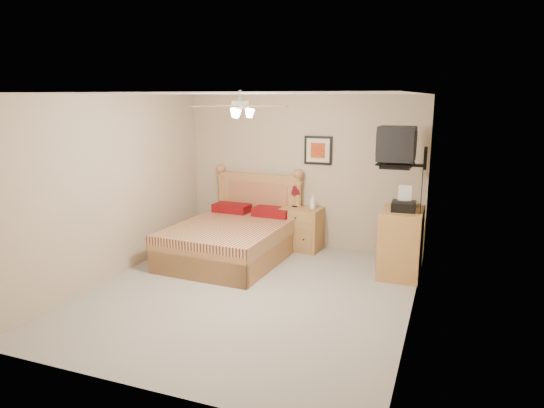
{
  "coord_description": "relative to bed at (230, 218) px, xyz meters",
  "views": [
    {
      "loc": [
        2.34,
        -5.35,
        2.47
      ],
      "look_at": [
        -0.02,
        0.9,
        0.98
      ],
      "focal_mm": 32.0,
      "sensor_mm": 36.0,
      "label": 1
    }
  ],
  "objects": [
    {
      "name": "wall_tv",
      "position": [
        2.54,
        0.22,
        1.15
      ],
      "size": [
        0.56,
        0.46,
        0.58
      ],
      "primitive_type": null,
      "color": "black",
      "rests_on": "wall_right"
    },
    {
      "name": "magazine_lower",
      "position": [
        2.52,
        0.56,
        0.29
      ],
      "size": [
        0.25,
        0.29,
        0.02
      ],
      "primitive_type": "imported",
      "rotation": [
        0.0,
        0.0,
        0.34
      ],
      "color": "beige",
      "rests_on": "dresser"
    },
    {
      "name": "framed_picture",
      "position": [
        1.06,
        1.11,
        0.96
      ],
      "size": [
        0.46,
        0.04,
        0.46
      ],
      "primitive_type": "cube",
      "color": "black",
      "rests_on": "wall_back"
    },
    {
      "name": "lotion_bottle",
      "position": [
        1.05,
        0.91,
        0.14
      ],
      "size": [
        0.1,
        0.1,
        0.23
      ],
      "primitive_type": "imported",
      "rotation": [
        0.0,
        0.0,
        -0.21
      ],
      "color": "white",
      "rests_on": "nightstand"
    },
    {
      "name": "magazine_upper",
      "position": [
        2.52,
        0.58,
        0.31
      ],
      "size": [
        0.26,
        0.3,
        0.02
      ],
      "primitive_type": "imported",
      "rotation": [
        0.0,
        0.0,
        0.3
      ],
      "color": "gray",
      "rests_on": "magazine_lower"
    },
    {
      "name": "wall_right",
      "position": [
        2.79,
        -1.12,
        0.59
      ],
      "size": [
        0.04,
        4.5,
        2.5
      ],
      "primitive_type": "cube",
      "color": "tan",
      "rests_on": "ground"
    },
    {
      "name": "dresser",
      "position": [
        2.52,
        0.25,
        -0.19
      ],
      "size": [
        0.56,
        0.8,
        0.94
      ],
      "primitive_type": "cube",
      "rotation": [
        0.0,
        0.0,
        0.01
      ],
      "color": "#B77B3F",
      "rests_on": "ground"
    },
    {
      "name": "table_lamp",
      "position": [
        0.73,
        0.96,
        0.2
      ],
      "size": [
        0.23,
        0.23,
        0.35
      ],
      "primitive_type": null,
      "rotation": [
        0.0,
        0.0,
        -0.29
      ],
      "color": "#5A0611",
      "rests_on": "nightstand"
    },
    {
      "name": "wall_back",
      "position": [
        0.79,
        1.13,
        0.59
      ],
      "size": [
        4.0,
        0.04,
        2.5
      ],
      "primitive_type": "cube",
      "color": "tan",
      "rests_on": "ground"
    },
    {
      "name": "wall_left",
      "position": [
        -1.21,
        -1.12,
        0.59
      ],
      "size": [
        0.04,
        4.5,
        2.5
      ],
      "primitive_type": "cube",
      "color": "tan",
      "rests_on": "ground"
    },
    {
      "name": "floor",
      "position": [
        0.79,
        -1.12,
        -0.66
      ],
      "size": [
        4.5,
        4.5,
        0.0
      ],
      "primitive_type": "plane",
      "color": "gray",
      "rests_on": "ground"
    },
    {
      "name": "bed",
      "position": [
        0.0,
        0.0,
        0.0
      ],
      "size": [
        1.65,
        2.12,
        1.33
      ],
      "primitive_type": null,
      "rotation": [
        0.0,
        0.0,
        -0.05
      ],
      "color": "#A06935",
      "rests_on": "ground"
    },
    {
      "name": "nightstand",
      "position": [
        0.86,
        0.88,
        -0.32
      ],
      "size": [
        0.67,
        0.52,
        0.69
      ],
      "primitive_type": "cube",
      "rotation": [
        0.0,
        0.0,
        -0.06
      ],
      "color": "#A67C43",
      "rests_on": "ground"
    },
    {
      "name": "ceiling",
      "position": [
        0.79,
        -1.12,
        1.84
      ],
      "size": [
        4.0,
        4.5,
        0.04
      ],
      "primitive_type": "cube",
      "color": "white",
      "rests_on": "ground"
    },
    {
      "name": "wall_front",
      "position": [
        0.79,
        -3.37,
        0.59
      ],
      "size": [
        4.0,
        0.04,
        2.5
      ],
      "primitive_type": "cube",
      "color": "tan",
      "rests_on": "ground"
    },
    {
      "name": "fax_machine",
      "position": [
        2.54,
        0.18,
        0.45
      ],
      "size": [
        0.33,
        0.35,
        0.34
      ],
      "primitive_type": null,
      "rotation": [
        0.0,
        0.0,
        0.04
      ],
      "color": "black",
      "rests_on": "dresser"
    },
    {
      "name": "ceiling_fan",
      "position": [
        0.79,
        -1.32,
        1.7
      ],
      "size": [
        1.14,
        1.14,
        0.28
      ],
      "primitive_type": null,
      "color": "white",
      "rests_on": "ceiling"
    }
  ]
}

